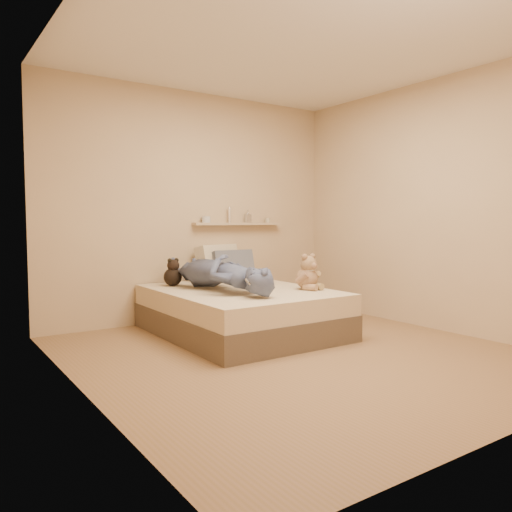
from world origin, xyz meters
TOP-DOWN VIEW (x-y plane):
  - room at (0.00, 0.00)m, footprint 3.80×3.80m
  - bed at (0.00, 0.93)m, footprint 1.50×1.90m
  - game_console at (-0.21, 0.36)m, footprint 0.18×0.10m
  - teddy_bear at (0.55, 0.53)m, footprint 0.30×0.29m
  - dark_plush at (-0.46, 1.53)m, footprint 0.19×0.19m
  - pillow_cream at (0.22, 1.76)m, footprint 0.60×0.39m
  - pillow_grey at (0.34, 1.62)m, footprint 0.50×0.23m
  - person at (-0.21, 0.97)m, footprint 0.63×1.53m
  - wall_shelf at (0.55, 1.84)m, footprint 1.20×0.12m
  - shelf_bottles at (0.48, 1.84)m, footprint 0.96×0.10m

SIDE VIEW (x-z plane):
  - bed at x=0.00m, z-range 0.00..0.45m
  - dark_plush at x=-0.46m, z-range 0.43..0.73m
  - teddy_bear at x=0.55m, z-range 0.42..0.78m
  - game_console at x=-0.21m, z-range 0.57..0.63m
  - pillow_grey at x=0.34m, z-range 0.44..0.80m
  - person at x=-0.21m, z-range 0.45..0.81m
  - pillow_cream at x=0.22m, z-range 0.44..0.86m
  - wall_shelf at x=0.55m, z-range 1.09..1.11m
  - shelf_bottles at x=0.48m, z-range 1.08..1.27m
  - room at x=0.00m, z-range -0.60..3.20m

